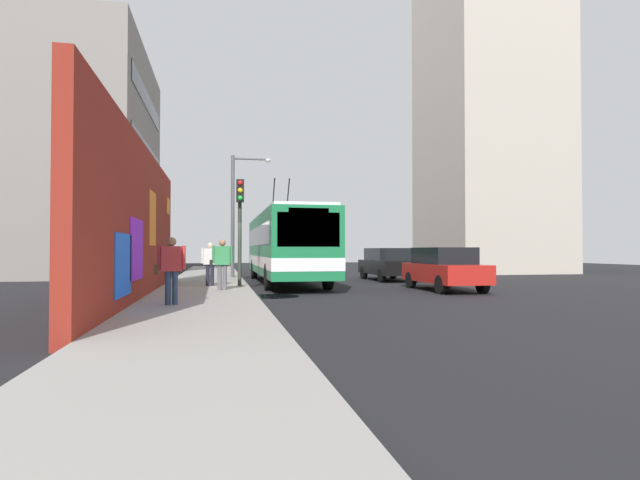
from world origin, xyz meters
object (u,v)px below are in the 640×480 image
at_px(city_bus, 285,244).
at_px(street_lamp, 238,206).
at_px(parked_car_black, 387,263).
at_px(pedestrian_near_wall, 171,265).
at_px(traffic_light, 240,214).
at_px(parked_car_red, 444,268).
at_px(pedestrian_midblock, 210,261).
at_px(pedestrian_at_curb, 222,260).

xyz_separation_m(city_bus, street_lamp, (2.80, 2.01, 1.93)).
xyz_separation_m(city_bus, parked_car_black, (1.15, -5.20, -0.90)).
bearing_deg(street_lamp, pedestrian_near_wall, 170.63).
bearing_deg(street_lamp, parked_car_black, -102.87).
xyz_separation_m(parked_car_black, pedestrian_near_wall, (-10.76, 9.25, 0.28)).
bearing_deg(street_lamp, traffic_light, 178.70).
relative_size(parked_car_red, pedestrian_near_wall, 2.51).
distance_m(traffic_light, street_lamp, 6.41).
relative_size(parked_car_red, street_lamp, 0.69).
xyz_separation_m(parked_car_red, pedestrian_midblock, (1.97, 8.43, 0.26)).
bearing_deg(parked_car_black, pedestrian_at_curb, 128.44).
bearing_deg(traffic_light, parked_car_red, -102.40).
bearing_deg(street_lamp, pedestrian_midblock, 168.42).
xyz_separation_m(parked_car_red, street_lamp, (7.97, 7.21, 2.84)).
bearing_deg(parked_car_red, pedestrian_near_wall, 115.60).
bearing_deg(traffic_light, pedestrian_near_wall, 162.55).
relative_size(parked_car_red, pedestrian_at_curb, 2.45).
distance_m(city_bus, pedestrian_at_curb, 5.94).
bearing_deg(street_lamp, pedestrian_at_curb, 174.27).
height_order(parked_car_red, pedestrian_midblock, pedestrian_midblock).
xyz_separation_m(pedestrian_at_curb, pedestrian_near_wall, (-4.40, 1.24, -0.03)).
height_order(city_bus, parked_car_black, city_bus).
bearing_deg(pedestrian_at_curb, traffic_light, -21.74).
height_order(parked_car_black, pedestrian_at_curb, pedestrian_at_curb).
bearing_deg(pedestrian_midblock, traffic_light, -108.22).
bearing_deg(pedestrian_near_wall, city_bus, -22.87).
bearing_deg(pedestrian_near_wall, traffic_light, -17.45).
relative_size(city_bus, traffic_light, 3.06).
xyz_separation_m(pedestrian_near_wall, street_lamp, (12.40, -2.05, 2.55)).
distance_m(parked_car_red, traffic_light, 7.79).
bearing_deg(street_lamp, parked_car_red, -137.88).
relative_size(parked_car_black, street_lamp, 0.73).
bearing_deg(pedestrian_at_curb, city_bus, -28.34).
bearing_deg(pedestrian_near_wall, parked_car_black, -40.70).
distance_m(pedestrian_at_curb, street_lamp, 8.43).
bearing_deg(pedestrian_near_wall, street_lamp, -9.37).
distance_m(parked_car_black, traffic_light, 8.95).
relative_size(pedestrian_midblock, traffic_light, 0.41).
relative_size(city_bus, street_lamp, 2.01).
distance_m(parked_car_black, pedestrian_at_curb, 10.23).
bearing_deg(parked_car_red, pedestrian_midblock, 76.83).
xyz_separation_m(pedestrian_midblock, street_lamp, (6.00, -1.23, 2.58)).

